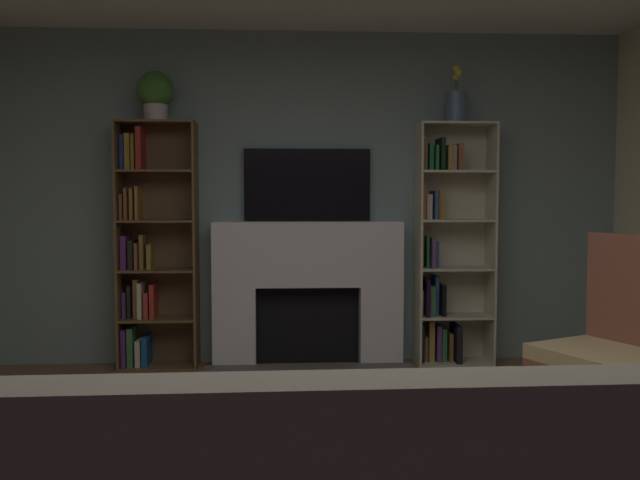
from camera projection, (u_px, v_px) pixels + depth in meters
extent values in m
cube|color=gray|center=(307.00, 198.00, 5.51)|extent=(5.18, 0.06, 2.64)
cube|color=silver|center=(235.00, 326.00, 5.40)|extent=(0.33, 0.23, 0.62)
cube|color=silver|center=(380.00, 324.00, 5.46)|extent=(0.33, 0.23, 0.62)
cube|color=silver|center=(308.00, 254.00, 5.39)|extent=(1.49, 0.23, 0.51)
cube|color=black|center=(307.00, 323.00, 5.50)|extent=(0.82, 0.08, 0.62)
cube|color=#555252|center=(309.00, 371.00, 5.18)|extent=(1.59, 0.30, 0.03)
cube|color=black|center=(307.00, 185.00, 5.44)|extent=(1.00, 0.06, 0.57)
cube|color=brown|center=(120.00, 246.00, 5.28)|extent=(0.02, 0.29, 1.91)
cube|color=brown|center=(196.00, 245.00, 5.31)|extent=(0.02, 0.29, 1.91)
cube|color=brown|center=(161.00, 244.00, 5.43)|extent=(0.60, 0.02, 1.91)
cube|color=brown|center=(160.00, 366.00, 5.35)|extent=(0.57, 0.29, 0.02)
cube|color=#592A75|center=(126.00, 346.00, 5.33)|extent=(0.03, 0.24, 0.29)
cube|color=#3A7A40|center=(132.00, 346.00, 5.34)|extent=(0.04, 0.23, 0.30)
cube|color=beige|center=(140.00, 352.00, 5.35)|extent=(0.04, 0.22, 0.20)
cube|color=#18508C|center=(147.00, 350.00, 5.35)|extent=(0.04, 0.23, 0.23)
cube|color=brown|center=(159.00, 319.00, 5.33)|extent=(0.57, 0.29, 0.02)
cube|color=#4D3F78|center=(126.00, 304.00, 5.34)|extent=(0.03, 0.18, 0.20)
cube|color=black|center=(131.00, 301.00, 5.33)|extent=(0.02, 0.21, 0.26)
cube|color=olive|center=(137.00, 298.00, 5.35)|extent=(0.04, 0.18, 0.30)
cube|color=beige|center=(142.00, 300.00, 5.33)|extent=(0.03, 0.22, 0.28)
cube|color=#B23C37|center=(148.00, 304.00, 5.34)|extent=(0.03, 0.20, 0.20)
cube|color=#B23027|center=(154.00, 300.00, 5.34)|extent=(0.03, 0.21, 0.26)
cube|color=brown|center=(158.00, 270.00, 5.30)|extent=(0.57, 0.29, 0.02)
cube|color=#662973|center=(126.00, 252.00, 5.30)|extent=(0.04, 0.21, 0.26)
cube|color=black|center=(133.00, 254.00, 5.31)|extent=(0.04, 0.21, 0.22)
cube|color=brown|center=(138.00, 256.00, 5.30)|extent=(0.02, 0.24, 0.21)
cube|color=olive|center=(143.00, 251.00, 5.32)|extent=(0.03, 0.20, 0.27)
cube|color=olive|center=(150.00, 256.00, 5.33)|extent=(0.03, 0.17, 0.19)
cube|color=brown|center=(157.00, 221.00, 5.28)|extent=(0.57, 0.29, 0.02)
cube|color=brown|center=(123.00, 207.00, 5.28)|extent=(0.02, 0.21, 0.20)
cube|color=brown|center=(128.00, 204.00, 5.28)|extent=(0.02, 0.22, 0.24)
cube|color=olive|center=(133.00, 204.00, 5.29)|extent=(0.02, 0.20, 0.24)
cube|color=#A87232|center=(139.00, 203.00, 5.28)|extent=(0.02, 0.21, 0.26)
cube|color=brown|center=(157.00, 171.00, 5.26)|extent=(0.57, 0.29, 0.02)
cube|color=#314498|center=(124.00, 153.00, 5.28)|extent=(0.03, 0.16, 0.27)
cube|color=olive|center=(129.00, 152.00, 5.26)|extent=(0.04, 0.20, 0.27)
cube|color=olive|center=(135.00, 153.00, 5.27)|extent=(0.03, 0.18, 0.27)
cube|color=#A72A24|center=(141.00, 149.00, 5.25)|extent=(0.04, 0.22, 0.32)
cube|color=brown|center=(156.00, 122.00, 5.23)|extent=(0.57, 0.29, 0.02)
cube|color=beige|center=(418.00, 244.00, 5.40)|extent=(0.02, 0.30, 1.91)
cube|color=beige|center=(491.00, 244.00, 5.44)|extent=(0.02, 0.30, 1.91)
cube|color=beige|center=(450.00, 243.00, 5.56)|extent=(0.60, 0.02, 1.91)
cube|color=beige|center=(453.00, 362.00, 5.48)|extent=(0.57, 0.30, 0.02)
cube|color=black|center=(420.00, 342.00, 5.49)|extent=(0.03, 0.20, 0.30)
cube|color=brown|center=(425.00, 348.00, 5.51)|extent=(0.03, 0.17, 0.20)
cube|color=#A68338|center=(430.00, 340.00, 5.50)|extent=(0.04, 0.17, 0.32)
cube|color=#5A3472|center=(437.00, 342.00, 5.51)|extent=(0.04, 0.18, 0.29)
cube|color=#2C6F40|center=(442.00, 343.00, 5.51)|extent=(0.04, 0.17, 0.27)
cube|color=brown|center=(449.00, 346.00, 5.51)|extent=(0.03, 0.19, 0.23)
cube|color=black|center=(456.00, 343.00, 5.48)|extent=(0.04, 0.26, 0.29)
cube|color=beige|center=(453.00, 316.00, 5.46)|extent=(0.57, 0.30, 0.02)
cube|color=beige|center=(420.00, 302.00, 5.48)|extent=(0.02, 0.17, 0.20)
cube|color=black|center=(425.00, 297.00, 5.44)|extent=(0.03, 0.26, 0.29)
cube|color=#38663D|center=(430.00, 300.00, 5.46)|extent=(0.04, 0.23, 0.23)
cube|color=#214C88|center=(435.00, 295.00, 5.48)|extent=(0.03, 0.19, 0.31)
cube|color=black|center=(441.00, 299.00, 5.46)|extent=(0.03, 0.24, 0.25)
cube|color=beige|center=(454.00, 268.00, 5.43)|extent=(0.57, 0.30, 0.02)
cube|color=#935E37|center=(420.00, 248.00, 5.45)|extent=(0.02, 0.18, 0.29)
cube|color=#22683D|center=(426.00, 252.00, 5.44)|extent=(0.02, 0.20, 0.24)
cube|color=#614071|center=(431.00, 252.00, 5.42)|extent=(0.03, 0.25, 0.24)
cube|color=#35537F|center=(435.00, 254.00, 5.45)|extent=(0.03, 0.19, 0.21)
cube|color=beige|center=(455.00, 220.00, 5.41)|extent=(0.57, 0.30, 0.02)
cube|color=brown|center=(422.00, 202.00, 5.40)|extent=(0.02, 0.23, 0.28)
cube|color=beige|center=(427.00, 207.00, 5.43)|extent=(0.04, 0.19, 0.20)
cube|color=#31517E|center=(434.00, 205.00, 5.41)|extent=(0.02, 0.22, 0.22)
cube|color=#A37431|center=(439.00, 205.00, 5.44)|extent=(0.04, 0.17, 0.23)
cube|color=beige|center=(455.00, 172.00, 5.38)|extent=(0.57, 0.30, 0.02)
cube|color=brown|center=(423.00, 155.00, 5.40)|extent=(0.04, 0.18, 0.25)
cube|color=#207046|center=(429.00, 157.00, 5.40)|extent=(0.03, 0.19, 0.21)
cube|color=#2E7D3A|center=(435.00, 158.00, 5.39)|extent=(0.02, 0.21, 0.20)
cube|color=black|center=(440.00, 155.00, 5.38)|extent=(0.03, 0.24, 0.25)
cube|color=#A47A39|center=(447.00, 158.00, 5.38)|extent=(0.04, 0.25, 0.20)
cube|color=beige|center=(452.00, 158.00, 5.41)|extent=(0.03, 0.19, 0.20)
cube|color=brown|center=(458.00, 158.00, 5.39)|extent=(0.04, 0.23, 0.21)
cube|color=beige|center=(456.00, 124.00, 5.36)|extent=(0.57, 0.30, 0.02)
cylinder|color=beige|center=(156.00, 113.00, 5.22)|extent=(0.18, 0.18, 0.13)
sphere|color=#3E752A|center=(155.00, 90.00, 5.21)|extent=(0.28, 0.28, 0.28)
cylinder|color=slate|center=(456.00, 108.00, 5.35)|extent=(0.15, 0.15, 0.24)
cylinder|color=#4C7F3F|center=(456.00, 80.00, 5.32)|extent=(0.01, 0.01, 0.18)
sphere|color=yellow|center=(456.00, 68.00, 5.32)|extent=(0.05, 0.05, 0.05)
cylinder|color=#4C7F3F|center=(456.00, 85.00, 5.34)|extent=(0.01, 0.01, 0.11)
sphere|color=yellow|center=(456.00, 77.00, 5.34)|extent=(0.05, 0.05, 0.05)
cylinder|color=#4C7F3F|center=(458.00, 82.00, 5.30)|extent=(0.01, 0.01, 0.15)
sphere|color=yellow|center=(458.00, 72.00, 5.30)|extent=(0.06, 0.06, 0.06)
cylinder|color=brown|center=(592.00, 385.00, 4.04)|extent=(0.04, 0.04, 0.44)
cylinder|color=brown|center=(624.00, 431.00, 3.25)|extent=(0.04, 0.04, 0.44)
cylinder|color=brown|center=(528.00, 397.00, 3.80)|extent=(0.04, 0.04, 0.44)
cube|color=tan|center=(608.00, 357.00, 3.63)|extent=(0.78, 0.84, 0.08)
cube|color=brown|center=(607.00, 369.00, 3.63)|extent=(0.78, 0.84, 0.04)
cube|color=brown|center=(640.00, 298.00, 3.72)|extent=(0.33, 0.63, 0.68)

